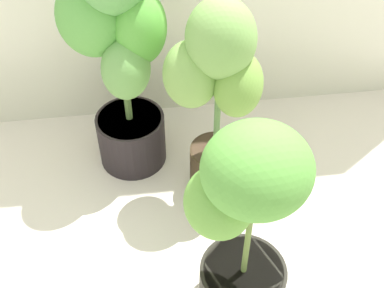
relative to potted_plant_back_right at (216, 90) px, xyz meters
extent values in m
plane|color=silver|center=(-0.33, -0.36, -0.48)|extent=(8.00, 8.00, 0.00)
cylinder|color=#342617|center=(0.01, 0.00, -0.38)|extent=(0.19, 0.19, 0.20)
cylinder|color=#412F23|center=(0.01, 0.00, -0.29)|extent=(0.18, 0.18, 0.02)
cylinder|color=#598044|center=(0.01, 0.00, -0.01)|extent=(0.02, 0.02, 0.54)
ellipsoid|color=#7DAC55|center=(0.01, 0.00, 0.19)|extent=(0.28, 0.27, 0.27)
ellipsoid|color=#80AB52|center=(-0.08, 0.02, 0.05)|extent=(0.26, 0.26, 0.24)
ellipsoid|color=#76A243|center=(0.07, -0.02, 0.03)|extent=(0.21, 0.23, 0.23)
cylinder|color=#282123|center=(-0.30, 0.20, -0.37)|extent=(0.27, 0.27, 0.22)
cylinder|color=#412F19|center=(-0.30, 0.20, -0.27)|extent=(0.25, 0.25, 0.02)
cylinder|color=#5B7A3C|center=(-0.30, 0.20, 0.08)|extent=(0.03, 0.03, 0.70)
ellipsoid|color=#5EA847|center=(-0.38, 0.22, 0.17)|extent=(0.30, 0.29, 0.28)
ellipsoid|color=#5CAC3E|center=(-0.23, 0.18, 0.14)|extent=(0.25, 0.26, 0.26)
ellipsoid|color=#6DA252|center=(-0.29, 0.13, 0.01)|extent=(0.24, 0.24, 0.23)
cylinder|color=black|center=(0.01, -0.49, -0.39)|extent=(0.27, 0.27, 0.18)
cylinder|color=#473225|center=(0.01, -0.49, -0.31)|extent=(0.24, 0.24, 0.02)
cylinder|color=olive|center=(0.01, -0.49, -0.05)|extent=(0.02, 0.02, 0.51)
ellipsoid|color=#5CA03F|center=(0.01, -0.49, 0.14)|extent=(0.32, 0.30, 0.26)
ellipsoid|color=#69A341|center=(-0.07, -0.48, 0.01)|extent=(0.26, 0.26, 0.22)
camera|label=1|loc=(-0.25, -1.28, 1.03)|focal=47.15mm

